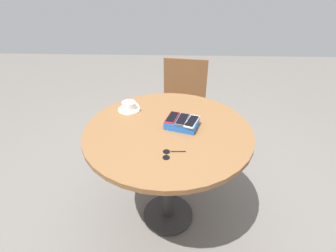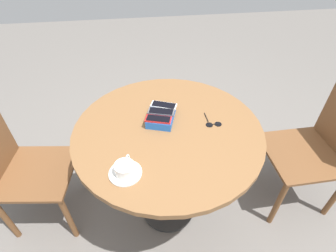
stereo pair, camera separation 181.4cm
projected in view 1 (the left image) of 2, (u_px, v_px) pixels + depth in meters
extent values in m
plane|color=slate|center=(168.00, 215.00, 1.99)|extent=(8.00, 8.00, 0.00)
cylinder|color=#2D2D2D|center=(168.00, 214.00, 1.99)|extent=(0.37, 0.37, 0.02)
cylinder|color=#2D2D2D|center=(168.00, 177.00, 1.79)|extent=(0.07, 0.07, 0.73)
cylinder|color=brown|center=(168.00, 131.00, 1.58)|extent=(1.01, 1.01, 0.03)
cube|color=blue|center=(182.00, 123.00, 1.58)|extent=(0.22, 0.19, 0.05)
cube|color=white|center=(185.00, 119.00, 1.64)|extent=(0.10, 0.03, 0.02)
cube|color=silver|center=(192.00, 122.00, 1.55)|extent=(0.11, 0.15, 0.01)
cube|color=black|center=(192.00, 121.00, 1.55)|extent=(0.09, 0.14, 0.00)
cube|color=#515156|center=(182.00, 119.00, 1.57)|extent=(0.09, 0.15, 0.01)
cube|color=black|center=(182.00, 119.00, 1.57)|extent=(0.08, 0.14, 0.00)
cube|color=red|center=(172.00, 117.00, 1.59)|extent=(0.09, 0.15, 0.01)
cube|color=black|center=(172.00, 117.00, 1.59)|extent=(0.08, 0.13, 0.00)
cylinder|color=white|center=(129.00, 109.00, 1.77)|extent=(0.15, 0.15, 0.01)
cylinder|color=white|center=(129.00, 105.00, 1.76)|extent=(0.09, 0.09, 0.05)
cylinder|color=tan|center=(129.00, 103.00, 1.75)|extent=(0.08, 0.08, 0.00)
torus|color=white|center=(136.00, 106.00, 1.75)|extent=(0.06, 0.02, 0.06)
cylinder|color=black|center=(167.00, 158.00, 1.34)|extent=(0.04, 0.04, 0.00)
cylinder|color=black|center=(167.00, 152.00, 1.38)|extent=(0.04, 0.04, 0.00)
cylinder|color=black|center=(167.00, 154.00, 1.36)|extent=(0.00, 0.05, 0.00)
cylinder|color=black|center=(178.00, 151.00, 1.38)|extent=(0.08, 0.01, 0.00)
cube|color=brown|center=(182.00, 115.00, 2.44)|extent=(0.48, 0.48, 0.02)
cube|color=brown|center=(185.00, 82.00, 2.49)|extent=(0.41, 0.07, 0.46)
cylinder|color=brown|center=(158.00, 143.00, 2.42)|extent=(0.04, 0.04, 0.41)
cylinder|color=brown|center=(200.00, 147.00, 2.37)|extent=(0.04, 0.04, 0.41)
cylinder|color=brown|center=(165.00, 122.00, 2.75)|extent=(0.04, 0.04, 0.41)
cylinder|color=brown|center=(202.00, 125.00, 2.70)|extent=(0.04, 0.04, 0.41)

